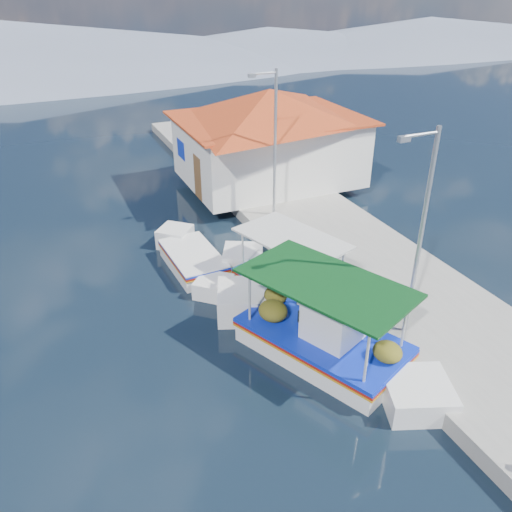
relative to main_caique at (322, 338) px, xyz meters
name	(u,v)px	position (x,y,z in m)	size (l,w,h in m)	color
ground	(296,441)	(-2.15, -2.61, -0.53)	(160.00, 160.00, 0.00)	black
quay	(364,266)	(3.75, 3.39, -0.28)	(5.00, 44.00, 0.50)	gray
bollards	(325,278)	(1.65, 2.64, 0.12)	(0.20, 17.20, 0.30)	#A5A8AD
main_caique	(322,338)	(0.00, 0.00, 0.00)	(4.58, 7.63, 2.75)	white
caique_green_canopy	(290,286)	(0.54, 3.09, -0.16)	(3.36, 6.36, 2.51)	white
caique_blue_hull	(193,261)	(-1.89, 6.22, -0.26)	(1.84, 5.64, 1.01)	white
harbor_building	(269,134)	(4.05, 12.39, 2.25)	(10.49, 10.49, 4.40)	silver
lamp_post_near	(420,227)	(2.36, -0.61, 3.32)	(1.21, 0.14, 6.00)	#A5A8AD
lamp_post_far	(273,138)	(2.36, 8.39, 3.32)	(1.21, 0.14, 6.00)	#A5A8AD
mountain_ridge	(118,47)	(4.39, 53.39, 1.51)	(171.40, 96.00, 5.50)	slate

